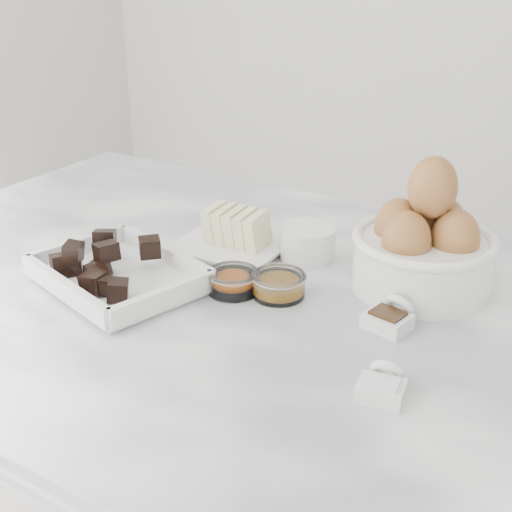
{
  "coord_description": "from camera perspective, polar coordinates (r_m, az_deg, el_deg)",
  "views": [
    {
      "loc": [
        0.5,
        -0.72,
        1.39
      ],
      "look_at": [
        0.02,
        0.03,
        0.98
      ],
      "focal_mm": 50.0,
      "sensor_mm": 36.0,
      "label": 1
    }
  ],
  "objects": [
    {
      "name": "chocolate_dish",
      "position": [
        0.99,
        -11.03,
        -1.01
      ],
      "size": [
        0.26,
        0.23,
        0.06
      ],
      "color": "white",
      "rests_on": "marble_slab"
    },
    {
      "name": "butter_plate",
      "position": [
        1.09,
        -1.87,
        1.73
      ],
      "size": [
        0.16,
        0.16,
        0.06
      ],
      "color": "white",
      "rests_on": "marble_slab"
    },
    {
      "name": "vanilla_spoon",
      "position": [
        0.9,
        10.71,
        -4.79
      ],
      "size": [
        0.06,
        0.07,
        0.04
      ],
      "color": "white",
      "rests_on": "marble_slab"
    },
    {
      "name": "zest_bowl",
      "position": [
        0.96,
        -1.85,
        -1.96
      ],
      "size": [
        0.07,
        0.07,
        0.03
      ],
      "color": "white",
      "rests_on": "marble_slab"
    },
    {
      "name": "salt_spoon",
      "position": [
        0.77,
        10.06,
        -10.12
      ],
      "size": [
        0.06,
        0.07,
        0.04
      ],
      "color": "white",
      "rests_on": "marble_slab"
    },
    {
      "name": "honey_bowl",
      "position": [
        0.95,
        1.83,
        -2.29
      ],
      "size": [
        0.07,
        0.07,
        0.03
      ],
      "color": "white",
      "rests_on": "marble_slab"
    },
    {
      "name": "sugar_ramekin",
      "position": [
        1.06,
        4.14,
        1.19
      ],
      "size": [
        0.08,
        0.08,
        0.05
      ],
      "color": "white",
      "rests_on": "marble_slab"
    },
    {
      "name": "egg_bowl",
      "position": [
        0.98,
        13.29,
        0.71
      ],
      "size": [
        0.19,
        0.19,
        0.19
      ],
      "color": "white",
      "rests_on": "marble_slab"
    },
    {
      "name": "marble_slab",
      "position": [
        0.99,
        -1.91,
        -3.51
      ],
      "size": [
        1.2,
        0.8,
        0.04
      ],
      "primitive_type": "cube",
      "color": "white",
      "rests_on": "cabinet"
    }
  ]
}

